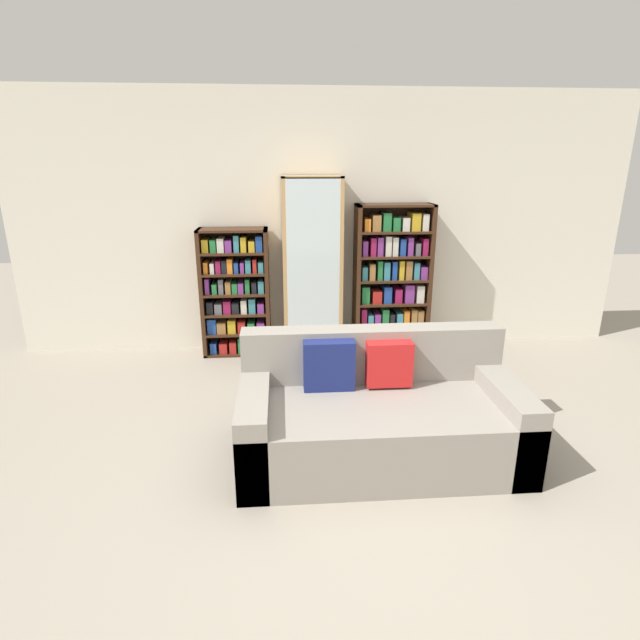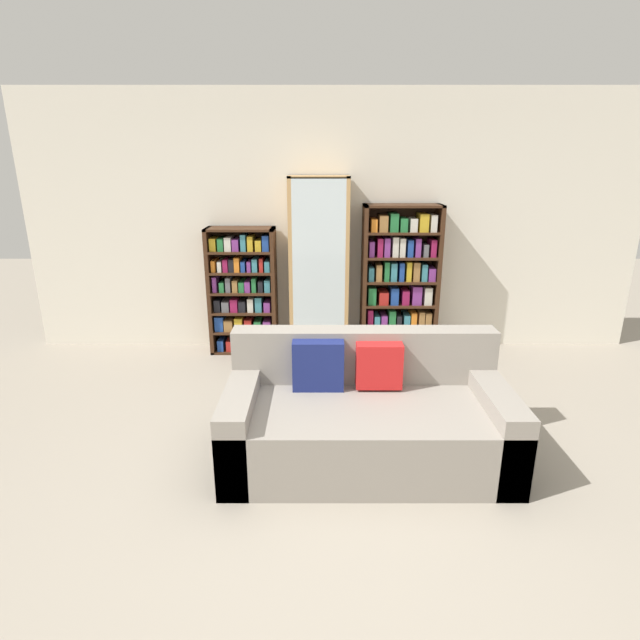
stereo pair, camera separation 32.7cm
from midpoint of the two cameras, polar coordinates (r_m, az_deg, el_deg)
ground_plane at (r=3.25m, az=5.96°, el=-20.11°), size 16.00×16.00×0.00m
wall_back at (r=5.40m, az=3.52°, el=10.87°), size 6.53×0.06×2.70m
couch at (r=3.54m, az=8.09°, el=-11.10°), size 1.91×0.95×0.83m
bookshelf_left at (r=5.36m, az=-6.90°, el=3.14°), size 0.71×0.32×1.34m
display_cabinet at (r=5.24m, az=1.83°, el=5.97°), size 0.61×0.36×1.85m
bookshelf_right at (r=5.39m, az=10.96°, el=4.28°), size 0.80×0.32×1.57m
wine_bottle at (r=4.58m, az=7.23°, el=-6.04°), size 0.09×0.09×0.38m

